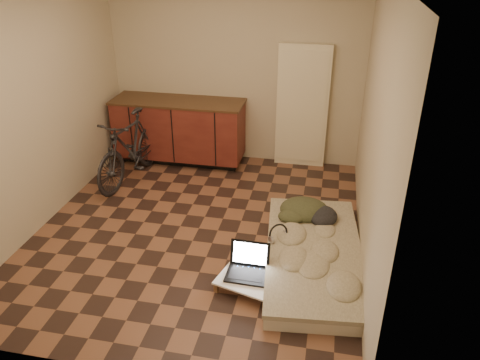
% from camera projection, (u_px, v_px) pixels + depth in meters
% --- Properties ---
extents(room_shell, '(3.50, 4.00, 2.60)m').
position_uv_depth(room_shell, '(194.00, 119.00, 4.66)').
color(room_shell, brown).
rests_on(room_shell, ground).
extents(cabinets, '(1.84, 0.62, 0.91)m').
position_uv_depth(cabinets, '(180.00, 130.00, 6.65)').
color(cabinets, black).
rests_on(cabinets, ground).
extents(appliance_panel, '(0.70, 0.10, 1.70)m').
position_uv_depth(appliance_panel, '(302.00, 107.00, 6.38)').
color(appliance_panel, '#F3E9C0').
rests_on(appliance_panel, ground).
extents(bicycle, '(0.69, 1.61, 1.01)m').
position_uv_depth(bicycle, '(130.00, 144.00, 6.10)').
color(bicycle, black).
rests_on(bicycle, ground).
extents(futon, '(1.13, 2.04, 0.17)m').
position_uv_depth(futon, '(314.00, 256.00, 4.66)').
color(futon, beige).
rests_on(futon, ground).
extents(clothing_pile, '(0.61, 0.53, 0.23)m').
position_uv_depth(clothing_pile, '(309.00, 206.00, 5.14)').
color(clothing_pile, '#32361F').
rests_on(clothing_pile, futon).
extents(headphones, '(0.31, 0.31, 0.16)m').
position_uv_depth(headphones, '(278.00, 233.00, 4.74)').
color(headphones, black).
rests_on(headphones, futon).
extents(lap_desk, '(0.78, 0.61, 0.11)m').
position_uv_depth(lap_desk, '(256.00, 281.00, 4.30)').
color(lap_desk, brown).
rests_on(lap_desk, ground).
extents(laptop, '(0.38, 0.34, 0.26)m').
position_uv_depth(laptop, '(248.00, 268.00, 4.36)').
color(laptop, black).
rests_on(laptop, lap_desk).
extents(mouse, '(0.07, 0.10, 0.03)m').
position_uv_depth(mouse, '(285.00, 286.00, 4.19)').
color(mouse, white).
rests_on(mouse, lap_desk).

